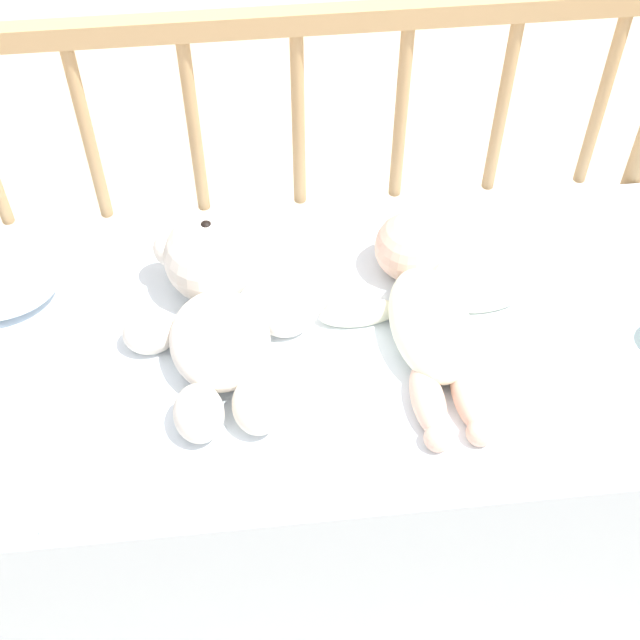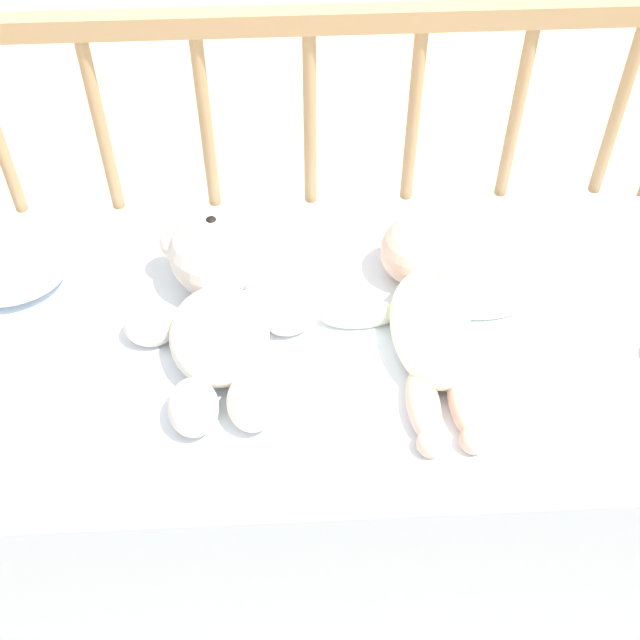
{
  "view_description": "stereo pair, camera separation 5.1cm",
  "coord_description": "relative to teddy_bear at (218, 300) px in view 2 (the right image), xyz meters",
  "views": [
    {
      "loc": [
        -0.09,
        -0.88,
        1.63
      ],
      "look_at": [
        0.0,
        -0.01,
        0.58
      ],
      "focal_mm": 50.0,
      "sensor_mm": 36.0,
      "label": 1
    },
    {
      "loc": [
        -0.04,
        -0.88,
        1.63
      ],
      "look_at": [
        0.0,
        -0.01,
        0.58
      ],
      "focal_mm": 50.0,
      "sensor_mm": 36.0,
      "label": 2
    }
  ],
  "objects": [
    {
      "name": "ground_plane",
      "position": [
        0.16,
        -0.04,
        -0.58
      ],
      "size": [
        12.0,
        12.0,
        0.0
      ],
      "primitive_type": "plane",
      "color": "#C6B293"
    },
    {
      "name": "crib_mattress",
      "position": [
        0.16,
        -0.04,
        -0.32
      ],
      "size": [
        1.29,
        0.62,
        0.52
      ],
      "color": "silver",
      "rests_on": "ground_plane"
    },
    {
      "name": "crib_rail",
      "position": [
        0.16,
        0.29,
        0.05
      ],
      "size": [
        1.29,
        0.04,
        0.91
      ],
      "color": "tan",
      "rests_on": "ground_plane"
    },
    {
      "name": "blanket",
      "position": [
        0.17,
        -0.06,
        -0.06
      ],
      "size": [
        0.86,
        0.55,
        0.01
      ],
      "color": "white",
      "rests_on": "crib_mattress"
    },
    {
      "name": "teddy_bear",
      "position": [
        0.0,
        0.0,
        0.0
      ],
      "size": [
        0.3,
        0.4,
        0.15
      ],
      "color": "silver",
      "rests_on": "crib_mattress"
    },
    {
      "name": "baby",
      "position": [
        0.33,
        -0.03,
        -0.02
      ],
      "size": [
        0.33,
        0.43,
        0.12
      ],
      "color": "#EAEACC",
      "rests_on": "crib_mattress"
    },
    {
      "name": "small_pillow",
      "position": [
        -0.36,
        0.11,
        -0.03
      ],
      "size": [
        0.21,
        0.16,
        0.06
      ],
      "color": "white",
      "rests_on": "crib_mattress"
    }
  ]
}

